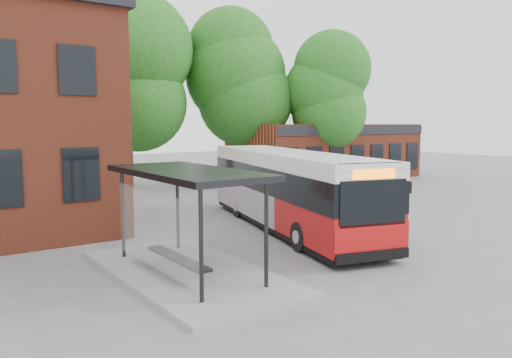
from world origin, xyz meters
TOP-DOWN VIEW (x-y plane):
  - ground at (0.00, 0.00)m, footprint 100.00×100.00m
  - shop_row at (15.00, 14.00)m, footprint 14.00×6.20m
  - bus_shelter at (-4.50, -1.00)m, footprint 3.60×7.00m
  - bike_rail at (9.28, 10.00)m, footprint 5.20×0.10m
  - tree_0 at (-6.00, 16.00)m, footprint 7.92×7.92m
  - tree_1 at (1.00, 17.00)m, footprint 7.92×7.92m
  - tree_2 at (8.00, 16.00)m, footprint 7.92×7.92m
  - tree_3 at (13.00, 12.00)m, footprint 7.04×7.04m
  - city_bus at (1.51, 2.03)m, footprint 5.56×12.02m
  - bicycle_0 at (7.03, 9.90)m, footprint 1.63×0.89m
  - bicycle_1 at (8.14, 10.08)m, footprint 1.77×0.64m
  - bicycle_2 at (9.09, 9.64)m, footprint 1.83×1.19m
  - bicycle_3 at (8.92, 9.41)m, footprint 1.78×0.69m
  - bicycle_4 at (9.14, 10.23)m, footprint 1.55×0.66m
  - bicycle_5 at (10.35, 10.84)m, footprint 1.51×0.62m
  - bicycle_6 at (10.45, 9.04)m, footprint 1.67×1.08m
  - bicycle_7 at (11.47, 10.63)m, footprint 1.68×0.89m

SIDE VIEW (x-z plane):
  - ground at x=0.00m, z-range 0.00..0.00m
  - bike_rail at x=9.28m, z-range 0.00..0.38m
  - bicycle_4 at x=9.14m, z-range 0.00..0.79m
  - bicycle_0 at x=7.03m, z-range 0.00..0.81m
  - bicycle_6 at x=10.45m, z-range 0.00..0.83m
  - bicycle_5 at x=10.35m, z-range 0.00..0.88m
  - bicycle_2 at x=9.09m, z-range 0.00..0.91m
  - bicycle_7 at x=11.47m, z-range 0.00..0.97m
  - bicycle_1 at x=8.14m, z-range 0.00..1.04m
  - bicycle_3 at x=8.92m, z-range 0.00..1.04m
  - bus_shelter at x=-4.50m, z-range 0.00..2.90m
  - city_bus at x=1.51m, z-range 0.00..2.99m
  - shop_row at x=15.00m, z-range 0.00..4.00m
  - tree_3 at x=13.00m, z-range 0.00..9.28m
  - tree_1 at x=1.00m, z-range 0.00..10.40m
  - tree_0 at x=-6.00m, z-range 0.00..11.00m
  - tree_2 at x=8.00m, z-range 0.00..11.00m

